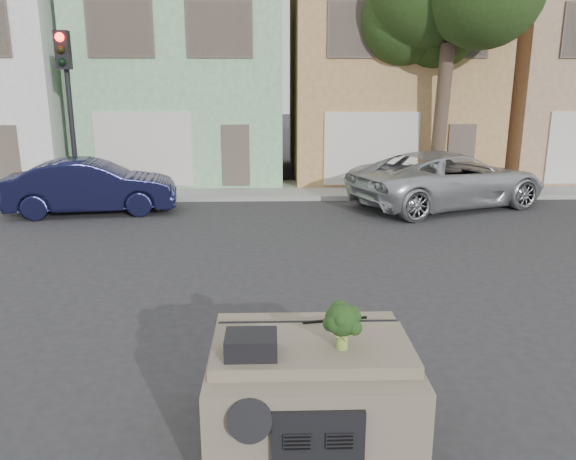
{
  "coord_description": "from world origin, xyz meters",
  "views": [
    {
      "loc": [
        -0.38,
        -8.09,
        3.55
      ],
      "look_at": [
        -0.12,
        0.5,
        1.3
      ],
      "focal_mm": 35.0,
      "sensor_mm": 36.0,
      "label": 1
    }
  ],
  "objects_px": {
    "silver_pickup": "(447,207)",
    "traffic_signal": "(70,117)",
    "navy_sedan": "(94,213)",
    "broccoli": "(342,326)"
  },
  "relations": [
    {
      "from": "silver_pickup",
      "to": "traffic_signal",
      "type": "xyz_separation_m",
      "value": [
        -11.33,
        1.43,
        2.55
      ]
    },
    {
      "from": "navy_sedan",
      "to": "traffic_signal",
      "type": "distance_m",
      "value": 3.41
    },
    {
      "from": "navy_sedan",
      "to": "traffic_signal",
      "type": "xyz_separation_m",
      "value": [
        -1.11,
        1.97,
        2.55
      ]
    },
    {
      "from": "navy_sedan",
      "to": "silver_pickup",
      "type": "bearing_deg",
      "value": -95.31
    },
    {
      "from": "silver_pickup",
      "to": "broccoli",
      "type": "height_order",
      "value": "broccoli"
    },
    {
      "from": "broccoli",
      "to": "silver_pickup",
      "type": "bearing_deg",
      "value": 68.07
    },
    {
      "from": "navy_sedan",
      "to": "silver_pickup",
      "type": "relative_size",
      "value": 0.78
    },
    {
      "from": "silver_pickup",
      "to": "navy_sedan",
      "type": "bearing_deg",
      "value": 70.91
    },
    {
      "from": "navy_sedan",
      "to": "silver_pickup",
      "type": "xyz_separation_m",
      "value": [
        10.23,
        0.54,
        0.0
      ]
    },
    {
      "from": "silver_pickup",
      "to": "traffic_signal",
      "type": "distance_m",
      "value": 11.7
    }
  ]
}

